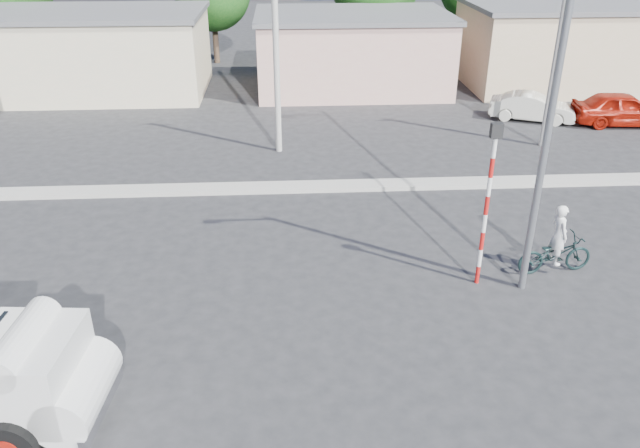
{
  "coord_description": "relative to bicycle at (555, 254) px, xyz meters",
  "views": [
    {
      "loc": [
        -1.77,
        -12.25,
        8.76
      ],
      "look_at": [
        -0.88,
        2.6,
        1.3
      ],
      "focal_mm": 35.0,
      "sensor_mm": 36.0,
      "label": 1
    }
  ],
  "objects": [
    {
      "name": "cyclist",
      "position": [
        0.0,
        0.0,
        0.3
      ],
      "size": [
        0.47,
        0.66,
        1.68
      ],
      "primitive_type": "imported",
      "rotation": [
        0.0,
        0.0,
        1.69
      ],
      "color": "white",
      "rests_on": "ground"
    },
    {
      "name": "building_row",
      "position": [
        -4.31,
        20.07,
        1.59
      ],
      "size": [
        37.8,
        7.3,
        4.44
      ],
      "color": "beige",
      "rests_on": "ground"
    },
    {
      "name": "traffic_pole",
      "position": [
        -2.2,
        -0.43,
        2.05
      ],
      "size": [
        0.28,
        0.18,
        4.36
      ],
      "color": "red",
      "rests_on": "ground"
    },
    {
      "name": "median",
      "position": [
        -5.4,
        6.07,
        -0.47
      ],
      "size": [
        40.0,
        0.8,
        0.16
      ],
      "primitive_type": "cube",
      "color": "#99968E",
      "rests_on": "ground"
    },
    {
      "name": "utility_poles",
      "position": [
        -2.15,
        10.07,
        3.52
      ],
      "size": [
        35.4,
        0.24,
        8.0
      ],
      "color": "#99968E",
      "rests_on": "ground"
    },
    {
      "name": "car_red",
      "position": [
        8.22,
        12.61,
        0.21
      ],
      "size": [
        4.6,
        2.23,
        1.51
      ],
      "primitive_type": "imported",
      "rotation": [
        0.0,
        0.0,
        1.47
      ],
      "color": "#9C1608",
      "rests_on": "ground"
    },
    {
      "name": "streetlight",
      "position": [
        -1.27,
        -0.73,
        4.42
      ],
      "size": [
        2.34,
        0.22,
        9.0
      ],
      "color": "slate",
      "rests_on": "ground"
    },
    {
      "name": "car_cream",
      "position": [
        4.4,
        13.55,
        0.09
      ],
      "size": [
        4.06,
        2.69,
        1.27
      ],
      "primitive_type": "imported",
      "rotation": [
        0.0,
        0.0,
        1.18
      ],
      "color": "beige",
      "rests_on": "ground"
    },
    {
      "name": "ground_plane",
      "position": [
        -5.4,
        -1.93,
        -0.55
      ],
      "size": [
        120.0,
        120.0,
        0.0
      ],
      "primitive_type": "plane",
      "color": "#252527",
      "rests_on": "ground"
    },
    {
      "name": "bicycle",
      "position": [
        0.0,
        0.0,
        0.0
      ],
      "size": [
        2.15,
        0.96,
        1.09
      ],
      "primitive_type": "imported",
      "rotation": [
        0.0,
        0.0,
        1.69
      ],
      "color": "black",
      "rests_on": "ground"
    }
  ]
}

